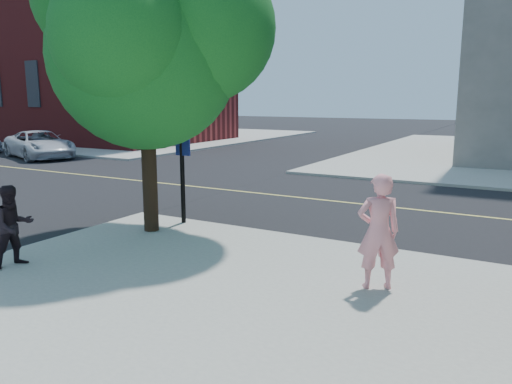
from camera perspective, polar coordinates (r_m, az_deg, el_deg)
The scene contains 11 objects.
ground at distance 13.44m, azimuth -9.67°, elevation -3.25°, with size 140.00×140.00×0.00m, color black.
road_ew at distance 17.08m, azimuth -0.17°, elevation -0.11°, with size 140.00×9.00×0.01m, color black.
road_ns at distance 17.37m, azimuth -23.94°, elevation -0.85°, with size 9.00×140.00×0.01m, color black.
sidewalk_nw at distance 44.57m, azimuth -15.40°, elevation 6.23°, with size 26.00×25.00×0.12m, color #A6A69C.
church at distance 40.06m, azimuth -16.39°, elevation 15.93°, with size 15.20×12.00×14.40m.
office_block at distance 51.83m, azimuth -22.93°, elevation 16.39°, with size 12.00×14.08×18.00m.
man_on_phone at distance 8.34m, azimuth 13.79°, elevation -4.40°, with size 0.69×0.46×1.90m, color pink.
pedestrian at distance 10.24m, azimuth -25.94°, elevation -3.50°, with size 0.74×0.58×1.52m, color black.
street_tree at distance 11.74m, azimuth -12.18°, elevation 17.46°, with size 5.27×4.79×6.99m.
signal_pole at distance 13.59m, azimuth -15.08°, elevation 10.76°, with size 3.46×0.39×3.91m.
car_a at distance 29.51m, azimuth -23.46°, elevation 4.99°, with size 2.45×5.32×1.48m, color silver.
Camera 1 is at (8.27, -10.11, 3.19)m, focal length 35.07 mm.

